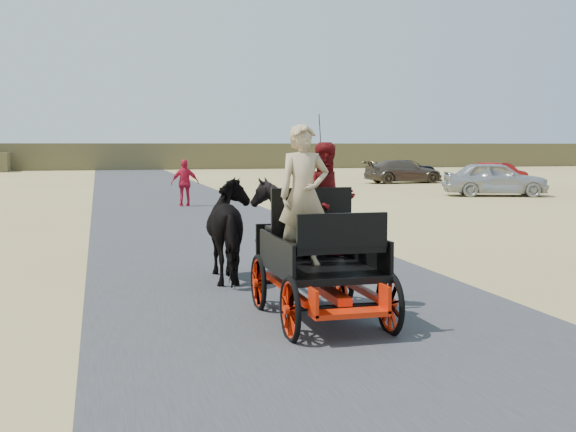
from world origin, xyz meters
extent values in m
plane|color=tan|center=(0.00, 0.00, 0.00)|extent=(140.00, 140.00, 0.00)
cube|color=#38383A|center=(0.00, 0.00, 0.01)|extent=(6.00, 140.00, 0.01)
cube|color=brown|center=(0.00, 62.00, 1.20)|extent=(140.00, 6.00, 2.40)
imported|color=black|center=(-0.57, 4.17, 0.85)|extent=(0.91, 2.01, 1.70)
imported|color=black|center=(0.53, 4.17, 0.85)|extent=(1.37, 1.54, 1.70)
imported|color=tan|center=(-0.22, 1.22, 1.62)|extent=(0.66, 0.43, 1.80)
imported|color=#660C0F|center=(0.28, 1.77, 1.51)|extent=(0.77, 0.60, 1.58)
imported|color=red|center=(0.33, 18.99, 0.86)|extent=(1.02, 0.45, 1.73)
imported|color=#B2B2B7|center=(14.26, 20.94, 0.77)|extent=(4.86, 3.15, 1.54)
imported|color=maroon|center=(17.37, 25.97, 0.67)|extent=(4.24, 3.13, 1.33)
imported|color=brown|center=(14.80, 32.07, 0.68)|extent=(4.72, 1.95, 1.37)
imported|color=black|center=(17.43, 37.59, 0.63)|extent=(4.95, 3.51, 1.25)
camera|label=1|loc=(-2.75, -7.58, 2.26)|focal=45.00mm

